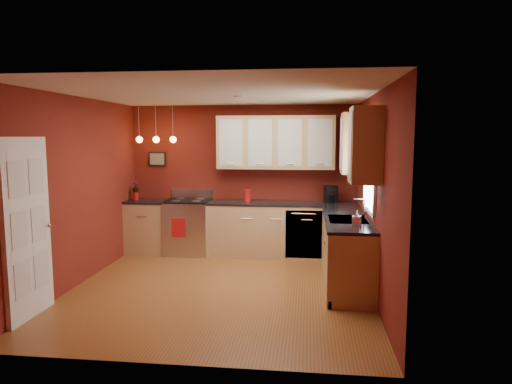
# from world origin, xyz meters

# --- Properties ---
(floor) EXTENTS (4.20, 4.20, 0.00)m
(floor) POSITION_xyz_m (0.00, 0.00, 0.00)
(floor) COLOR brown
(floor) RESTS_ON ground
(ceiling) EXTENTS (4.00, 4.20, 0.02)m
(ceiling) POSITION_xyz_m (0.00, 0.00, 2.60)
(ceiling) COLOR beige
(ceiling) RESTS_ON wall_back
(wall_back) EXTENTS (4.00, 0.02, 2.60)m
(wall_back) POSITION_xyz_m (0.00, 2.10, 1.30)
(wall_back) COLOR maroon
(wall_back) RESTS_ON floor
(wall_front) EXTENTS (4.00, 0.02, 2.60)m
(wall_front) POSITION_xyz_m (0.00, -2.10, 1.30)
(wall_front) COLOR maroon
(wall_front) RESTS_ON floor
(wall_left) EXTENTS (0.02, 4.20, 2.60)m
(wall_left) POSITION_xyz_m (-2.00, 0.00, 1.30)
(wall_left) COLOR maroon
(wall_left) RESTS_ON floor
(wall_right) EXTENTS (0.02, 4.20, 2.60)m
(wall_right) POSITION_xyz_m (2.00, 0.00, 1.30)
(wall_right) COLOR maroon
(wall_right) RESTS_ON floor
(base_cabinets_back_left) EXTENTS (0.70, 0.60, 0.90)m
(base_cabinets_back_left) POSITION_xyz_m (-1.65, 1.80, 0.45)
(base_cabinets_back_left) COLOR tan
(base_cabinets_back_left) RESTS_ON floor
(base_cabinets_back_right) EXTENTS (2.54, 0.60, 0.90)m
(base_cabinets_back_right) POSITION_xyz_m (0.73, 1.80, 0.45)
(base_cabinets_back_right) COLOR tan
(base_cabinets_back_right) RESTS_ON floor
(base_cabinets_right) EXTENTS (0.60, 2.10, 0.90)m
(base_cabinets_right) POSITION_xyz_m (1.70, 0.45, 0.45)
(base_cabinets_right) COLOR tan
(base_cabinets_right) RESTS_ON floor
(counter_back_left) EXTENTS (0.70, 0.62, 0.04)m
(counter_back_left) POSITION_xyz_m (-1.65, 1.80, 0.92)
(counter_back_left) COLOR black
(counter_back_left) RESTS_ON base_cabinets_back_left
(counter_back_right) EXTENTS (2.54, 0.62, 0.04)m
(counter_back_right) POSITION_xyz_m (0.73, 1.80, 0.92)
(counter_back_right) COLOR black
(counter_back_right) RESTS_ON base_cabinets_back_right
(counter_right) EXTENTS (0.62, 2.10, 0.04)m
(counter_right) POSITION_xyz_m (1.70, 0.45, 0.92)
(counter_right) COLOR black
(counter_right) RESTS_ON base_cabinets_right
(gas_range) EXTENTS (0.76, 0.64, 1.11)m
(gas_range) POSITION_xyz_m (-0.92, 1.80, 0.48)
(gas_range) COLOR #B8B9BD
(gas_range) RESTS_ON floor
(dishwasher_front) EXTENTS (0.60, 0.02, 0.80)m
(dishwasher_front) POSITION_xyz_m (1.10, 1.51, 0.45)
(dishwasher_front) COLOR #B8B9BD
(dishwasher_front) RESTS_ON base_cabinets_back_right
(sink) EXTENTS (0.50, 0.70, 0.33)m
(sink) POSITION_xyz_m (1.70, 0.30, 0.92)
(sink) COLOR gray
(sink) RESTS_ON counter_right
(window) EXTENTS (0.06, 1.02, 1.22)m
(window) POSITION_xyz_m (1.97, 0.30, 1.69)
(window) COLOR white
(window) RESTS_ON wall_right
(door_left_wall) EXTENTS (0.12, 0.82, 2.05)m
(door_left_wall) POSITION_xyz_m (-1.97, -1.20, 1.03)
(door_left_wall) COLOR white
(door_left_wall) RESTS_ON floor
(upper_cabinets_back) EXTENTS (2.00, 0.35, 0.90)m
(upper_cabinets_back) POSITION_xyz_m (0.60, 1.93, 1.95)
(upper_cabinets_back) COLOR tan
(upper_cabinets_back) RESTS_ON wall_back
(upper_cabinets_right) EXTENTS (0.35, 1.95, 0.90)m
(upper_cabinets_right) POSITION_xyz_m (1.82, 0.32, 1.95)
(upper_cabinets_right) COLOR tan
(upper_cabinets_right) RESTS_ON wall_right
(wall_picture) EXTENTS (0.32, 0.03, 0.26)m
(wall_picture) POSITION_xyz_m (-1.55, 2.08, 1.65)
(wall_picture) COLOR black
(wall_picture) RESTS_ON wall_back
(pendant_lights) EXTENTS (0.71, 0.11, 0.66)m
(pendant_lights) POSITION_xyz_m (-1.45, 1.75, 2.01)
(pendant_lights) COLOR gray
(pendant_lights) RESTS_ON ceiling
(red_canister) EXTENTS (0.14, 0.14, 0.21)m
(red_canister) POSITION_xyz_m (0.12, 1.80, 1.04)
(red_canister) COLOR #A71213
(red_canister) RESTS_ON counter_back_right
(red_vase) EXTENTS (0.09, 0.09, 0.14)m
(red_vase) POSITION_xyz_m (-1.87, 1.80, 1.01)
(red_vase) COLOR #A71213
(red_vase) RESTS_ON counter_back_left
(flowers) EXTENTS (0.13, 0.13, 0.21)m
(flowers) POSITION_xyz_m (-1.87, 1.80, 1.17)
(flowers) COLOR #A71213
(flowers) RESTS_ON red_vase
(coffee_maker) EXTENTS (0.24, 0.24, 0.29)m
(coffee_maker) POSITION_xyz_m (1.55, 1.84, 1.07)
(coffee_maker) COLOR black
(coffee_maker) RESTS_ON counter_back_right
(soap_pump) EXTENTS (0.12, 0.12, 0.21)m
(soap_pump) POSITION_xyz_m (1.76, -0.25, 1.04)
(soap_pump) COLOR silver
(soap_pump) RESTS_ON counter_right
(dish_towel) EXTENTS (0.24, 0.02, 0.33)m
(dish_towel) POSITION_xyz_m (-1.00, 1.47, 0.52)
(dish_towel) COLOR #A71213
(dish_towel) RESTS_ON gas_range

